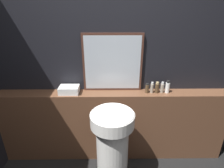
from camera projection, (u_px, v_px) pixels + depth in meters
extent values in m
cube|color=black|center=(114.00, 64.00, 2.09)|extent=(8.00, 0.06, 2.50)
cube|color=brown|center=(114.00, 125.00, 2.26)|extent=(2.82, 0.22, 0.93)
cylinder|color=white|center=(112.00, 155.00, 1.90)|extent=(0.34, 0.34, 0.78)
cylinder|color=white|center=(112.00, 120.00, 1.72)|extent=(0.44, 0.44, 0.13)
torus|color=white|center=(112.00, 114.00, 1.70)|extent=(0.43, 0.43, 0.02)
cube|color=#47281E|center=(113.00, 63.00, 2.04)|extent=(0.70, 0.03, 0.68)
cube|color=#B2BCC6|center=(113.00, 63.00, 2.03)|extent=(0.65, 0.02, 0.63)
cube|color=white|center=(69.00, 90.00, 2.06)|extent=(0.23, 0.16, 0.09)
cylinder|color=#4C3823|center=(147.00, 89.00, 2.07)|extent=(0.04, 0.04, 0.10)
cylinder|color=black|center=(147.00, 84.00, 2.05)|extent=(0.03, 0.03, 0.02)
cylinder|color=gray|center=(152.00, 88.00, 2.07)|extent=(0.04, 0.04, 0.11)
cylinder|color=silver|center=(152.00, 83.00, 2.04)|extent=(0.03, 0.03, 0.02)
cylinder|color=#4C3823|center=(157.00, 88.00, 2.07)|extent=(0.05, 0.05, 0.11)
cylinder|color=tan|center=(158.00, 83.00, 2.04)|extent=(0.03, 0.03, 0.02)
cylinder|color=gray|center=(162.00, 88.00, 2.07)|extent=(0.04, 0.04, 0.11)
cylinder|color=silver|center=(163.00, 83.00, 2.04)|extent=(0.03, 0.03, 0.02)
cylinder|color=white|center=(167.00, 88.00, 2.07)|extent=(0.05, 0.05, 0.12)
cylinder|color=black|center=(168.00, 82.00, 2.04)|extent=(0.04, 0.04, 0.03)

